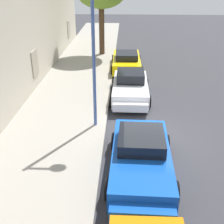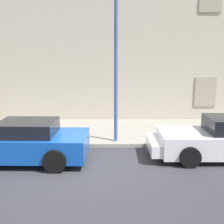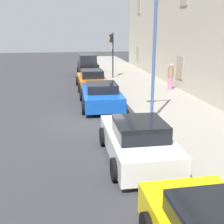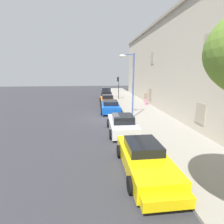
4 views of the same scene
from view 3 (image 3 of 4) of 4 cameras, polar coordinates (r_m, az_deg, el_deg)
name	(u,v)px [view 3 (image 3 of 4)]	position (r m, az deg, el deg)	size (l,w,h in m)	color
ground_plane	(94,119)	(13.90, -3.56, -1.43)	(80.00, 80.00, 0.00)	#333338
sidewalk	(180,114)	(14.93, 13.05, -0.30)	(60.00, 4.45, 0.14)	gray
sportscar_red_lead	(91,80)	(21.13, -4.05, 6.30)	(4.70, 2.08, 1.36)	orange
sportscar_yellow_flank	(101,95)	(16.20, -2.24, 3.39)	(5.01, 2.32, 1.36)	#144CB2
sportscar_white_middle	(136,140)	(9.77, 4.71, -5.38)	(4.64, 2.15, 1.41)	white
hatchback_parked	(88,66)	(27.21, -4.76, 8.99)	(3.96, 1.89, 1.85)	black
traffic_light	(112,47)	(24.49, -0.01, 12.51)	(0.44, 0.36, 3.66)	black
street_lamp	(146,25)	(12.74, 6.60, 16.49)	(0.44, 1.42, 6.06)	#3F5999
pedestrian_admiring	(170,77)	(20.08, 11.33, 6.79)	(0.41, 0.41, 1.76)	pink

